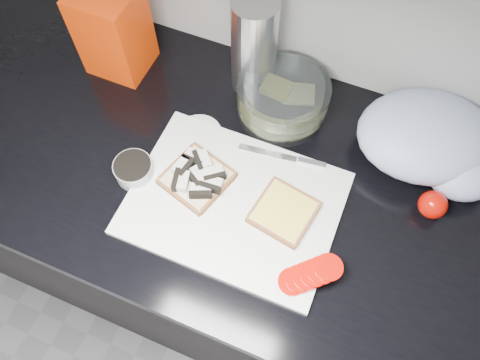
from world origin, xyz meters
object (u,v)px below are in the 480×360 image
steel_canister (254,46)px  glass_bowl (283,98)px  bread_bag (113,31)px  cutting_board (234,203)px

steel_canister → glass_bowl: bearing=-28.1°
glass_bowl → steel_canister: 0.12m
bread_bag → steel_canister: size_ratio=0.88×
glass_bowl → steel_canister: size_ratio=0.86×
steel_canister → cutting_board: bearing=-75.0°
bread_bag → steel_canister: (0.30, 0.06, 0.01)m
steel_canister → bread_bag: bearing=-168.5°
glass_bowl → bread_bag: bread_bag is taller
cutting_board → steel_canister: size_ratio=1.76×
cutting_board → bread_bag: 0.45m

